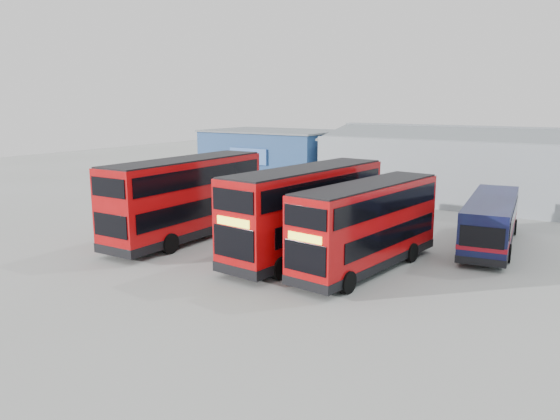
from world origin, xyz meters
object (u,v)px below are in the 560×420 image
(office_block, at_px, (273,157))
(double_decker_left, at_px, (186,200))
(panel_van, at_px, (198,175))
(double_decker_right, at_px, (367,227))
(single_decker_blue, at_px, (491,223))
(maintenance_shed, at_px, (526,170))
(double_decker_centre, at_px, (306,213))

(office_block, bearing_deg, double_decker_left, -69.70)
(office_block, relative_size, panel_van, 2.60)
(double_decker_left, bearing_deg, panel_van, -51.13)
(double_decker_right, distance_m, panel_van, 27.61)
(office_block, xyz_separation_m, single_decker_blue, (22.60, -12.73, -1.23))
(maintenance_shed, distance_m, panel_van, 27.84)
(panel_van, bearing_deg, double_decker_left, -53.06)
(single_decker_blue, bearing_deg, double_decker_right, 54.29)
(double_decker_right, bearing_deg, panel_van, 154.60)
(double_decker_centre, bearing_deg, maintenance_shed, 77.68)
(double_decker_left, bearing_deg, office_block, -70.29)
(office_block, xyz_separation_m, maintenance_shed, (22.00, 2.01, 0.02))
(double_decker_centre, height_order, panel_van, double_decker_centre)
(double_decker_centre, xyz_separation_m, double_decker_right, (3.50, -0.31, -0.23))
(double_decker_right, bearing_deg, double_decker_left, -171.63)
(office_block, height_order, maintenance_shed, maintenance_shed)
(double_decker_left, distance_m, double_decker_centre, 7.55)
(double_decker_left, bearing_deg, double_decker_right, -178.96)
(double_decker_centre, xyz_separation_m, panel_van, (-19.87, 14.37, -1.15))
(office_block, xyz_separation_m, double_decker_right, (18.60, -20.16, -0.52))
(maintenance_shed, relative_size, panel_van, 6.44)
(double_decker_centre, relative_size, double_decker_right, 1.11)
(panel_van, bearing_deg, double_decker_centre, -38.40)
(maintenance_shed, height_order, double_decker_left, maintenance_shed)
(double_decker_left, xyz_separation_m, panel_van, (-12.34, 15.00, -1.19))
(single_decker_blue, height_order, panel_van, single_decker_blue)
(double_decker_left, relative_size, single_decker_blue, 1.09)
(single_decker_blue, distance_m, panel_van, 28.31)
(double_decker_left, distance_m, double_decker_right, 11.03)
(panel_van, bearing_deg, single_decker_blue, -17.36)
(office_block, bearing_deg, double_decker_right, -47.31)
(maintenance_shed, bearing_deg, double_decker_centre, -107.53)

